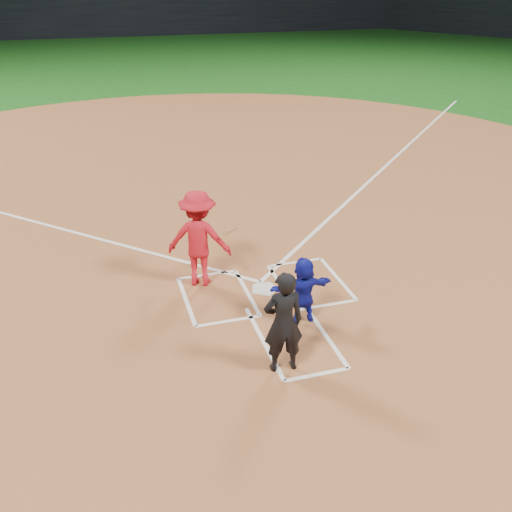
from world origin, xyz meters
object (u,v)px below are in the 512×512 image
object	(u,v)px
catcher	(303,290)
batter_at_plate	(199,239)
umpire	(283,322)
home_plate	(265,289)

from	to	relation	value
catcher	batter_at_plate	distance (m)	2.45
umpire	batter_at_plate	bearing A→B (deg)	-74.86
catcher	batter_at_plate	world-z (taller)	batter_at_plate
home_plate	umpire	xyz separation A→B (m)	(-0.47, -2.48, 0.87)
catcher	umpire	xyz separation A→B (m)	(-0.79, -1.21, 0.24)
home_plate	umpire	distance (m)	2.67
batter_at_plate	umpire	bearing A→B (deg)	-77.44
home_plate	catcher	distance (m)	1.45
home_plate	umpire	world-z (taller)	umpire
catcher	home_plate	bearing A→B (deg)	-77.90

